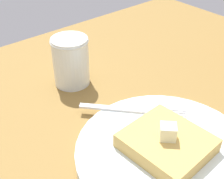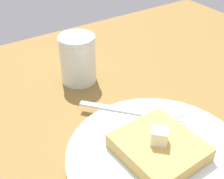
% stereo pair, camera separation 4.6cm
% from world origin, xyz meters
% --- Properties ---
extents(plate, '(0.24, 0.24, 0.01)m').
position_xyz_m(plate, '(0.04, 0.08, 0.03)').
color(plate, silver).
rests_on(plate, table_surface).
extents(toast_slice_center, '(0.10, 0.11, 0.02)m').
position_xyz_m(toast_slice_center, '(0.04, 0.08, 0.05)').
color(toast_slice_center, tan).
rests_on(toast_slice_center, plate).
extents(butter_pat_primary, '(0.03, 0.03, 0.02)m').
position_xyz_m(butter_pat_primary, '(0.04, 0.08, 0.07)').
color(butter_pat_primary, '#F0F1C4').
rests_on(butter_pat_primary, toast_slice_center).
extents(fork, '(0.12, 0.13, 0.00)m').
position_xyz_m(fork, '(0.06, 0.16, 0.04)').
color(fork, silver).
rests_on(fork, plate).
extents(syrup_jar, '(0.06, 0.06, 0.09)m').
position_xyz_m(syrup_jar, '(0.04, 0.30, 0.06)').
color(syrup_jar, '#5B2310').
rests_on(syrup_jar, table_surface).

